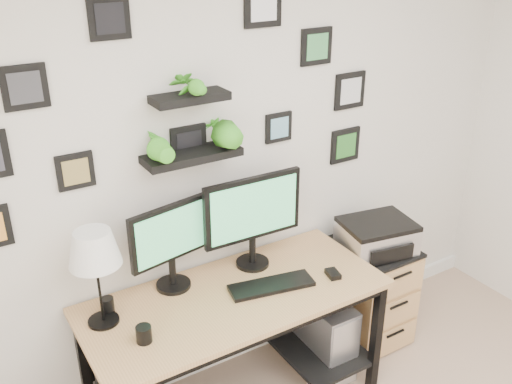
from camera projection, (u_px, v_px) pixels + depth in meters
room at (240, 347)px, 3.65m from camera, size 4.00×4.00×4.00m
desk at (238, 308)px, 3.07m from camera, size 1.60×0.70×0.75m
monitor_left at (171, 241)px, 2.92m from camera, size 0.47×0.22×0.48m
monitor_right at (253, 214)px, 3.10m from camera, size 0.58×0.19×0.54m
keyboard at (271, 285)px, 3.03m from camera, size 0.47×0.23×0.02m
mouse at (333, 274)px, 3.12m from camera, size 0.08×0.11×0.03m
table_lamp at (94, 251)px, 2.60m from camera, size 0.24×0.24×0.50m
mug at (144, 334)px, 2.62m from camera, size 0.07×0.07×0.08m
pen_cup at (108, 305)px, 2.82m from camera, size 0.06×0.06×0.08m
pc_tower_grey at (320, 332)px, 3.48m from camera, size 0.23×0.50×0.49m
file_cabinet at (369, 291)px, 3.72m from camera, size 0.43×0.53×0.67m
printer at (377, 236)px, 3.50m from camera, size 0.48×0.41×0.19m
wall_decor at (194, 116)px, 2.81m from camera, size 2.26×0.18×1.07m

